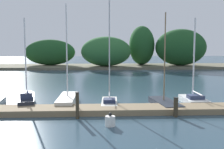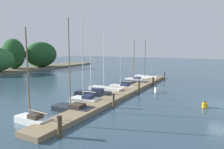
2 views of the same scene
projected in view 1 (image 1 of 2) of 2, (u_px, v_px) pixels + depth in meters
dock_pier at (71, 110)px, 16.76m from camera, size 26.53×1.80×0.35m
far_shore at (36, 50)px, 45.60m from camera, size 63.55×8.39×7.49m
sailboat_3 at (27, 99)px, 18.93m from camera, size 1.73×3.93×5.77m
sailboat_4 at (67, 99)px, 19.21m from camera, size 1.13×4.21×6.71m
sailboat_5 at (109, 101)px, 18.59m from camera, size 1.16×3.29×7.08m
sailboat_6 at (164, 102)px, 18.55m from camera, size 1.64×3.87×6.09m
sailboat_7 at (193, 98)px, 19.48m from camera, size 1.38×3.11×5.83m
mooring_piling_2 at (77, 105)px, 15.45m from camera, size 0.22×0.22×1.48m
mooring_piling_3 at (176, 107)px, 15.85m from camera, size 0.29×0.29×1.11m
channel_buoy_0 at (110, 121)px, 14.13m from camera, size 0.51×0.51×0.69m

